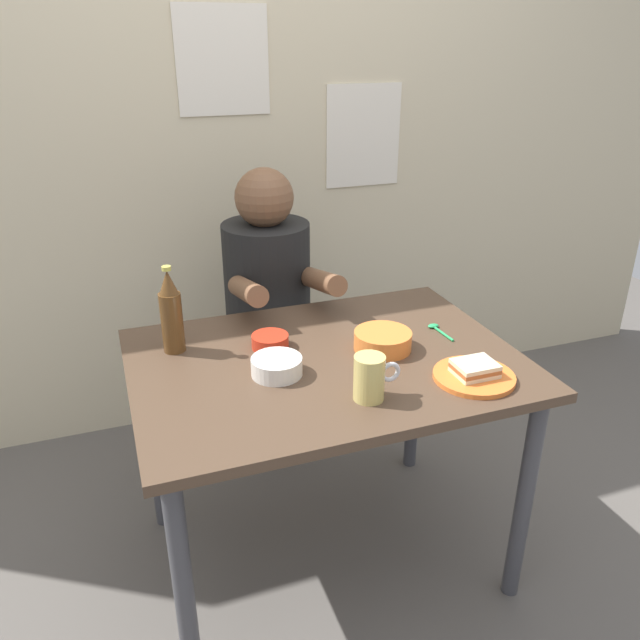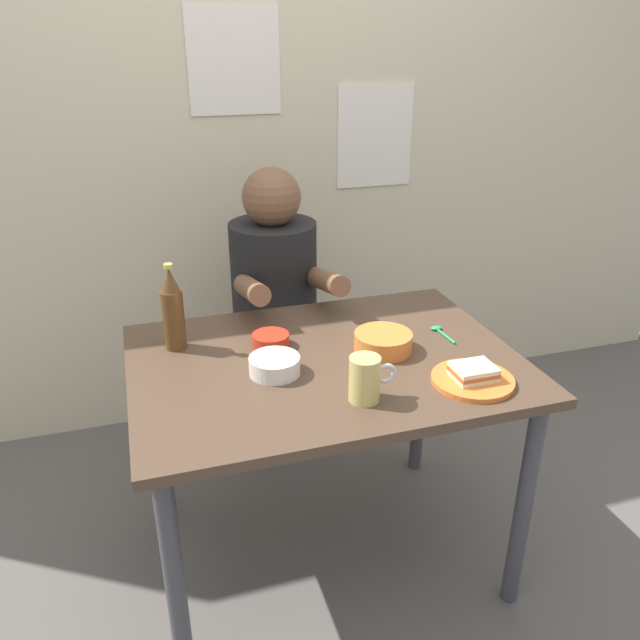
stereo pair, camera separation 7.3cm
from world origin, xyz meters
The scene contains 13 objects.
ground_plane centered at (0.00, 0.00, 0.00)m, with size 6.00×6.00×0.00m, color #59544F.
wall_back centered at (0.00, 1.05, 1.30)m, with size 4.40×0.09×2.60m.
dining_table centered at (0.00, 0.00, 0.65)m, with size 1.10×0.80×0.74m.
stool centered at (0.00, 0.63, 0.35)m, with size 0.34×0.34×0.45m.
person_seated centered at (0.00, 0.62, 0.77)m, with size 0.33×0.56×0.72m.
plate_orange centered at (0.34, -0.24, 0.75)m, with size 0.22×0.22×0.01m, color orange.
sandwich centered at (0.34, -0.24, 0.77)m, with size 0.11×0.09×0.04m.
beer_mug centered at (0.03, -0.24, 0.80)m, with size 0.13×0.08×0.12m.
beer_bottle centered at (-0.40, 0.20, 0.86)m, with size 0.06×0.06×0.26m.
soup_bowl_orange centered at (0.18, 0.00, 0.77)m, with size 0.17×0.17×0.05m.
rice_bowl_white centered at (-0.16, -0.04, 0.77)m, with size 0.14×0.14×0.05m.
sauce_bowl_chili centered at (-0.13, 0.12, 0.76)m, with size 0.11×0.11×0.04m.
spoon centered at (0.39, 0.06, 0.75)m, with size 0.04×0.12×0.01m.
Camera 1 is at (-0.55, -1.49, 1.59)m, focal length 35.12 mm.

